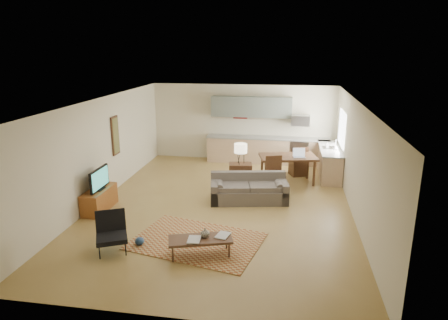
% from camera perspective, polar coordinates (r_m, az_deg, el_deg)
% --- Properties ---
extents(room, '(9.00, 9.00, 9.00)m').
position_cam_1_polar(room, '(9.97, -0.28, 0.64)').
color(room, olive).
rests_on(room, ground).
extents(kitchen_counter_back, '(4.26, 0.64, 0.92)m').
position_cam_1_polar(kitchen_counter_back, '(14.12, 6.17, 1.41)').
color(kitchen_counter_back, tan).
rests_on(kitchen_counter_back, ground).
extents(kitchen_counter_right, '(0.64, 2.26, 0.92)m').
position_cam_1_polar(kitchen_counter_right, '(13.03, 14.80, -0.27)').
color(kitchen_counter_right, tan).
rests_on(kitchen_counter_right, ground).
extents(kitchen_range, '(0.62, 0.62, 0.90)m').
position_cam_1_polar(kitchen_range, '(14.11, 10.63, 1.18)').
color(kitchen_range, '#A5A8AD').
rests_on(kitchen_range, ground).
extents(kitchen_microwave, '(0.62, 0.40, 0.35)m').
position_cam_1_polar(kitchen_microwave, '(13.90, 10.86, 5.59)').
color(kitchen_microwave, '#A5A8AD').
rests_on(kitchen_microwave, room).
extents(upper_cabinets, '(2.80, 0.34, 0.70)m').
position_cam_1_polar(upper_cabinets, '(14.02, 3.92, 7.58)').
color(upper_cabinets, slate).
rests_on(upper_cabinets, room).
extents(window_right, '(0.02, 1.40, 1.05)m').
position_cam_1_polar(window_right, '(12.82, 16.48, 4.35)').
color(window_right, white).
rests_on(window_right, room).
extents(wall_art_left, '(0.06, 0.42, 1.10)m').
position_cam_1_polar(wall_art_left, '(11.70, -15.24, 3.38)').
color(wall_art_left, olive).
rests_on(wall_art_left, room).
extents(triptych, '(1.70, 0.04, 0.50)m').
position_cam_1_polar(triptych, '(14.23, 2.35, 6.91)').
color(triptych, beige).
rests_on(triptych, room).
extents(rug, '(2.96, 2.35, 0.02)m').
position_cam_1_polar(rug, '(8.63, -3.94, -11.49)').
color(rug, brown).
rests_on(rug, floor).
extents(sofa, '(2.24, 1.29, 0.73)m').
position_cam_1_polar(sofa, '(10.59, 3.58, -4.05)').
color(sofa, '#554D45').
rests_on(sofa, floor).
extents(coffee_table, '(1.34, 0.84, 0.38)m').
position_cam_1_polar(coffee_table, '(8.03, -3.38, -12.26)').
color(coffee_table, '#442B1B').
rests_on(coffee_table, floor).
extents(book_a, '(0.30, 0.37, 0.03)m').
position_cam_1_polar(book_a, '(7.89, -5.21, -11.24)').
color(book_a, maroon).
rests_on(book_a, coffee_table).
extents(book_b, '(0.39, 0.44, 0.02)m').
position_cam_1_polar(book_b, '(8.06, -0.96, -10.57)').
color(book_b, navy).
rests_on(book_b, coffee_table).
extents(vase, '(0.23, 0.23, 0.19)m').
position_cam_1_polar(vase, '(7.96, -2.72, -10.31)').
color(vase, black).
rests_on(vase, coffee_table).
extents(armchair, '(0.92, 0.92, 0.79)m').
position_cam_1_polar(armchair, '(8.37, -15.78, -10.06)').
color(armchair, black).
rests_on(armchair, floor).
extents(tv_credenza, '(0.46, 1.19, 0.55)m').
position_cam_1_polar(tv_credenza, '(10.54, -17.38, -5.41)').
color(tv_credenza, brown).
rests_on(tv_credenza, floor).
extents(tv, '(0.09, 0.91, 0.55)m').
position_cam_1_polar(tv, '(10.34, -17.40, -2.60)').
color(tv, black).
rests_on(tv, tv_credenza).
extents(console_table, '(0.70, 0.52, 0.75)m').
position_cam_1_polar(console_table, '(11.51, 2.34, -2.32)').
color(console_table, '#3E2516').
rests_on(console_table, floor).
extents(table_lamp, '(0.44, 0.44, 0.60)m').
position_cam_1_polar(table_lamp, '(11.31, 2.38, 0.95)').
color(table_lamp, beige).
rests_on(table_lamp, console_table).
extents(dining_table, '(1.82, 1.29, 0.84)m').
position_cam_1_polar(dining_table, '(12.14, 9.05, -1.33)').
color(dining_table, '#3E2516').
rests_on(dining_table, floor).
extents(dining_chair_near, '(0.62, 0.63, 1.00)m').
position_cam_1_polar(dining_chair_near, '(11.35, 7.37, -2.05)').
color(dining_chair_near, '#3E2516').
rests_on(dining_chair_near, floor).
extents(dining_chair_far, '(0.61, 0.62, 0.97)m').
position_cam_1_polar(dining_chair_far, '(12.90, 10.55, -0.05)').
color(dining_chair_far, '#3E2516').
rests_on(dining_chair_far, floor).
extents(laptop, '(0.39, 0.31, 0.26)m').
position_cam_1_polar(laptop, '(11.89, 10.75, 0.98)').
color(laptop, '#A5A8AD').
rests_on(laptop, dining_table).
extents(soap_bottle, '(0.11, 0.11, 0.19)m').
position_cam_1_polar(soap_bottle, '(12.87, 14.54, 2.10)').
color(soap_bottle, beige).
rests_on(soap_bottle, kitchen_counter_right).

